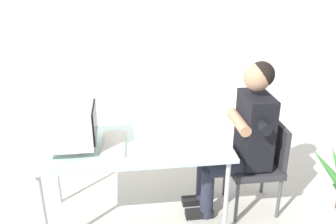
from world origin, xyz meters
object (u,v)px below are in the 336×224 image
Objects in this scene: desk at (134,149)px; office_chair at (260,161)px; keyboard at (114,143)px; person_seated at (244,134)px; crt_monitor at (70,124)px.

office_chair is (1.06, 0.03, -0.20)m from desk.
person_seated is (1.05, 0.04, -0.00)m from keyboard.
keyboard is at bearing 2.65° from crt_monitor.
person_seated is at bearing 2.23° from keyboard.
desk is 0.17m from keyboard.
crt_monitor is 0.29× the size of person_seated.
person_seated is at bearing -180.00° from office_chair.
office_chair is at bearing 0.00° from person_seated.
person_seated reaches higher than keyboard.
keyboard is at bearing -178.08° from office_chair.
desk is 0.90m from person_seated.
office_chair is (1.22, 0.04, -0.27)m from keyboard.
office_chair reaches higher than desk.
desk is 3.41× the size of keyboard.
desk is 1.12× the size of person_seated.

